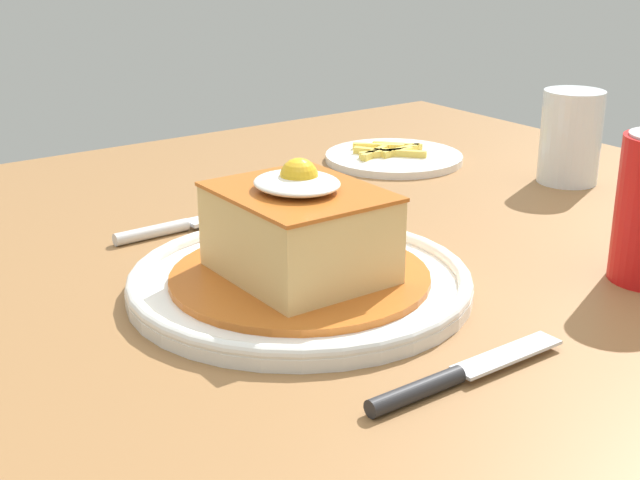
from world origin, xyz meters
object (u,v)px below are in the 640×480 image
object	(u,v)px
fork	(171,228)
knife	(444,380)
drinking_glass	(570,143)
main_plate	(300,281)
side_plate_fries	(393,157)

from	to	relation	value
fork	knife	xyz separation A→B (m)	(0.37, 0.01, 0.00)
fork	drinking_glass	distance (m)	0.46
main_plate	side_plate_fries	world-z (taller)	main_plate
fork	side_plate_fries	bearing A→B (deg)	103.44
main_plate	side_plate_fries	bearing A→B (deg)	129.65
side_plate_fries	drinking_glass	bearing A→B (deg)	28.88
drinking_glass	side_plate_fries	distance (m)	0.22
main_plate	fork	distance (m)	0.19
main_plate	drinking_glass	world-z (taller)	drinking_glass
drinking_glass	fork	bearing A→B (deg)	-102.96
main_plate	knife	xyz separation A→B (m)	(0.18, -0.01, -0.00)
fork	main_plate	bearing A→B (deg)	6.48
main_plate	fork	bearing A→B (deg)	-173.52
main_plate	fork	world-z (taller)	main_plate
fork	side_plate_fries	size ratio (longest dim) A/B	0.83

